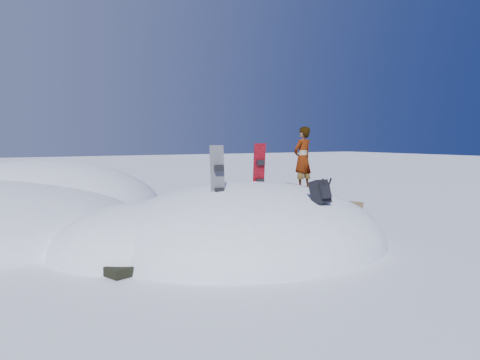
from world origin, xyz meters
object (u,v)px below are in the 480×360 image
snowboard_red (259,174)px  snowboard_dark (218,182)px  backpack (321,192)px  person (303,158)px

snowboard_red → snowboard_dark: bearing=-142.8°
snowboard_red → backpack: 1.88m
snowboard_dark → person: size_ratio=0.98×
snowboard_red → backpack: bearing=-64.0°
snowboard_dark → backpack: 2.19m
backpack → person: size_ratio=0.36×
backpack → person: person is taller
snowboard_red → person: bearing=22.5°
backpack → person: bearing=56.4°
snowboard_red → backpack: size_ratio=2.55×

